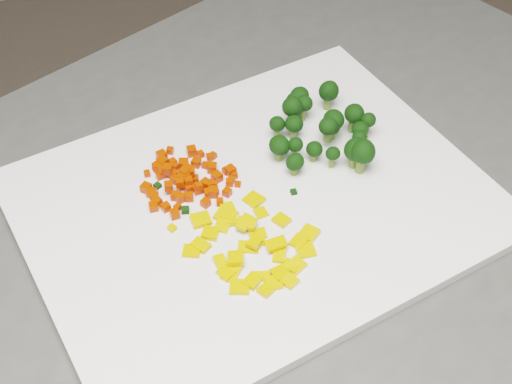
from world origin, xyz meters
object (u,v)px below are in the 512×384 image
cutting_board (256,203)px  broccoli_pile (325,123)px  pepper_pile (251,240)px  carrot_pile (186,173)px

cutting_board → broccoli_pile: broccoli_pile is taller
pepper_pile → broccoli_pile: 0.17m
cutting_board → carrot_pile: size_ratio=4.50×
carrot_pile → cutting_board: bearing=-45.8°
cutting_board → broccoli_pile: bearing=20.4°
cutting_board → pepper_pile: size_ratio=3.88×
cutting_board → carrot_pile: 0.08m
cutting_board → pepper_pile: bearing=-123.1°
carrot_pile → broccoli_pile: bearing=-5.4°
pepper_pile → carrot_pile: bearing=100.1°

